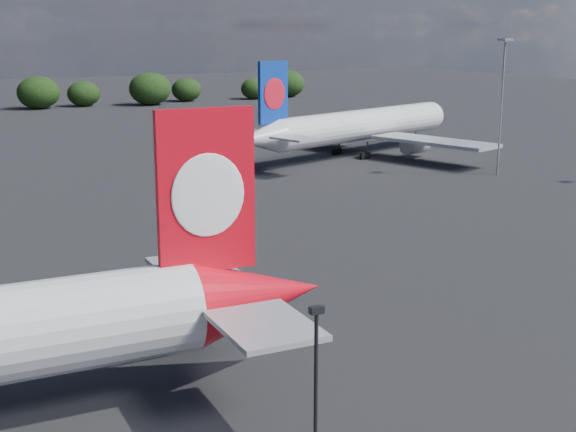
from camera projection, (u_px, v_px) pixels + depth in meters
name	position (u px, v px, depth m)	size (l,w,h in m)	color
china_southern_airliner	(355.00, 127.00, 133.33)	(49.14, 47.14, 16.34)	silver
apron_lamp_post	(316.00, 425.00, 31.37)	(0.55, 0.30, 11.08)	black
floodlight_mast_near	(503.00, 86.00, 114.78)	(1.60, 1.60, 19.63)	gray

